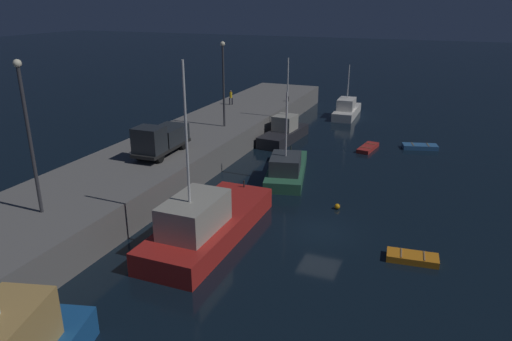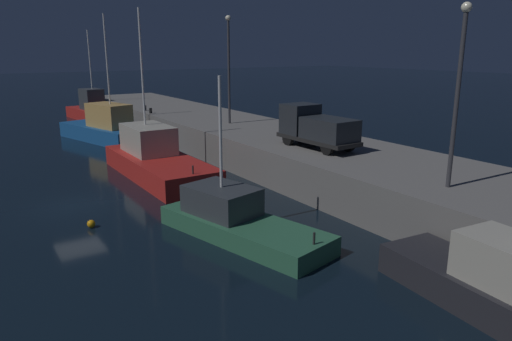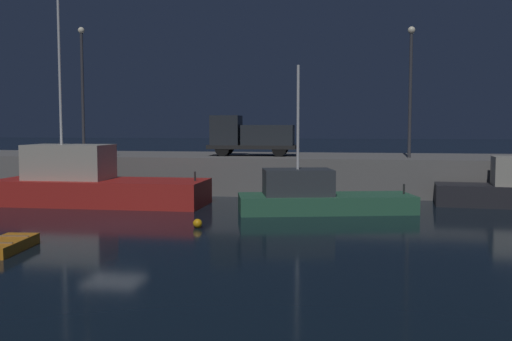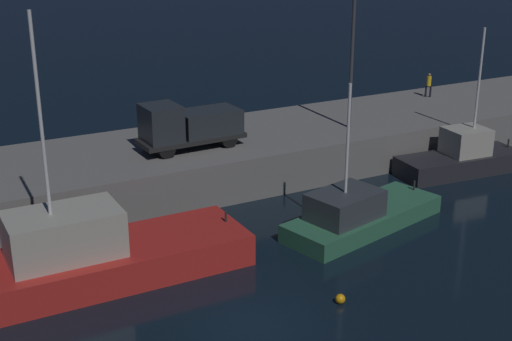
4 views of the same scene
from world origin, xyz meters
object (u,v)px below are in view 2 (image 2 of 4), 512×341
Objects in this scene: utility_truck at (316,127)px; bollard_central at (151,111)px; fishing_trawler_green at (92,110)px; fishing_boat_blue at (105,128)px; lamp_post_east at (459,83)px; mooring_buoy_near at (91,224)px; fishing_boat_grey at (236,220)px; lamp_post_west at (229,62)px; fishing_trawler_red at (491,285)px; fishing_boat_white at (156,159)px; bollard_east at (145,108)px.

utility_truck reaches higher than bollard_central.
fishing_boat_blue is at bearing -9.86° from fishing_trawler_green.
lamp_post_east is at bearing 4.85° from fishing_trawler_green.
mooring_buoy_near is 0.77× the size of bollard_central.
fishing_boat_grey is 20.06m from lamp_post_west.
fishing_boat_grey is at bearing -159.85° from fishing_trawler_red.
bollard_central is at bearing 176.38° from fishing_trawler_red.
fishing_boat_white is (14.46, -0.69, -0.12)m from fishing_boat_blue.
lamp_post_east reaches higher than fishing_trawler_red.
fishing_trawler_green reaches higher than mooring_buoy_near.
lamp_post_east reaches higher than fishing_boat_grey.
mooring_buoy_near is (7.51, -6.31, -0.93)m from fishing_boat_white.
fishing_trawler_green is 36.49m from utility_truck.
fishing_trawler_red is at bearing -11.74° from lamp_post_west.
bollard_east reaches higher than mooring_buoy_near.
fishing_boat_white is at bearing -62.05° from lamp_post_west.
fishing_boat_grey is 10.38m from utility_truck.
utility_truck is (7.32, 7.75, 2.49)m from fishing_boat_white.
fishing_boat_white is 1.44× the size of lamp_post_east.
mooring_buoy_near is at bearing -89.20° from utility_truck.
fishing_boat_white is 1.26× the size of fishing_boat_grey.
lamp_post_west reaches higher than lamp_post_east.
fishing_trawler_red is 0.74× the size of fishing_boat_blue.
fishing_boat_blue is 22.53× the size of bollard_central.
bollard_east is (-23.80, 11.61, 2.38)m from mooring_buoy_near.
bollard_central is at bearing 167.13° from fishing_boat_grey.
utility_truck is 11.49× the size of bollard_central.
lamp_post_east is at bearing -3.05° from lamp_post_west.
fishing_boat_blue is 5.13m from bollard_east.
fishing_boat_white is 19.60m from lamp_post_east.
fishing_boat_blue is at bearing -143.11° from lamp_post_west.
fishing_boat_blue is 14.47m from fishing_boat_white.
fishing_trawler_red is at bearing -3.62° from bollard_central.
fishing_boat_blue is 32.92m from lamp_post_east.
fishing_boat_white is 17.18m from bollard_east.
fishing_trawler_green is 37.56m from mooring_buoy_near.
mooring_buoy_near is at bearing -126.20° from lamp_post_east.
lamp_post_west is at bearing 168.26° from fishing_trawler_red.
mooring_buoy_near is 24.38m from bollard_central.
fishing_trawler_red is 0.97× the size of lamp_post_west.
lamp_post_west reaches higher than fishing_trawler_green.
fishing_boat_grey is 1.14× the size of lamp_post_east.
utility_truck is at bearing -2.48° from lamp_post_west.
bollard_central is (0.50, 4.32, 1.32)m from fishing_boat_blue.
fishing_trawler_green is 1.32× the size of lamp_post_east.
fishing_boat_blue is at bearing -168.60° from lamp_post_east.
fishing_trawler_red is 1.06× the size of lamp_post_east.
bollard_east is (-33.61, -1.80, -4.37)m from lamp_post_east.
fishing_boat_white reaches higher than fishing_trawler_red.
utility_truck is (-14.93, 5.02, 2.70)m from fishing_trawler_red.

